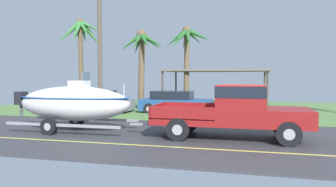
{
  "coord_description": "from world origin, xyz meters",
  "views": [
    {
      "loc": [
        0.47,
        -11.54,
        2.19
      ],
      "look_at": [
        -2.7,
        0.75,
        1.56
      ],
      "focal_mm": 34.27,
      "sensor_mm": 36.0,
      "label": 1
    }
  ],
  "objects": [
    {
      "name": "palm_tree_near_right",
      "position": [
        -10.7,
        8.05,
        4.85
      ],
      "size": [
        3.49,
        2.74,
        6.21
      ],
      "color": "brown",
      "rests_on": "ground"
    },
    {
      "name": "palm_tree_far_left",
      "position": [
        -6.79,
        9.39,
        4.09
      ],
      "size": [
        3.26,
        3.16,
        5.48
      ],
      "color": "brown",
      "rests_on": "ground"
    },
    {
      "name": "palm_tree_near_left",
      "position": [
        -3.87,
        10.51,
        4.36
      ],
      "size": [
        3.32,
        3.36,
        5.81
      ],
      "color": "brown",
      "rests_on": "ground"
    },
    {
      "name": "utility_pole",
      "position": [
        -7.7,
        4.91,
        3.89
      ],
      "size": [
        0.24,
        1.8,
        7.49
      ],
      "color": "brown",
      "rests_on": "ground"
    },
    {
      "name": "carport_awning",
      "position": [
        -2.01,
        12.4,
        2.66
      ],
      "size": [
        7.61,
        4.69,
        2.78
      ],
      "color": "#4C4238",
      "rests_on": "ground"
    },
    {
      "name": "ground",
      "position": [
        0.0,
        8.38,
        -0.01
      ],
      "size": [
        36.0,
        22.0,
        0.11
      ],
      "color": "#38383D"
    },
    {
      "name": "boat_on_trailer",
      "position": [
        -6.53,
        0.15,
        1.15
      ],
      "size": [
        6.07,
        2.27,
        2.4
      ],
      "color": "gray",
      "rests_on": "ground"
    },
    {
      "name": "parked_sedan_far",
      "position": [
        -9.01,
        6.79,
        0.67
      ],
      "size": [
        4.63,
        1.87,
        1.38
      ],
      "color": "#99999E",
      "rests_on": "ground"
    },
    {
      "name": "parked_sedan_near",
      "position": [
        -3.99,
        7.48,
        0.67
      ],
      "size": [
        4.31,
        1.81,
        1.38
      ],
      "color": "#234C89",
      "rests_on": "ground"
    },
    {
      "name": "pickup_truck_towing",
      "position": [
        0.12,
        0.15,
        1.07
      ],
      "size": [
        5.74,
        2.14,
        1.94
      ],
      "color": "maroon",
      "rests_on": "ground"
    }
  ]
}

